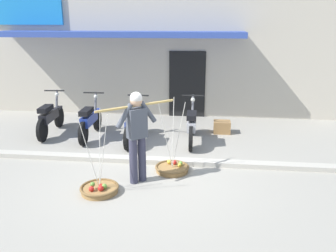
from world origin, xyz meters
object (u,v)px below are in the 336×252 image
(motorcycle_third_in_row, at_px, (134,124))
(motorcycle_end_of_row, at_px, (192,125))
(motorcycle_nearest_shop, at_px, (50,118))
(wooden_crate, at_px, (222,127))
(motorcycle_second_in_row, at_px, (90,120))
(fruit_basket_left_side, at_px, (99,189))
(fruit_vendor, at_px, (137,131))
(fruit_basket_right_side, at_px, (172,168))

(motorcycle_third_in_row, relative_size, motorcycle_end_of_row, 1.00)
(motorcycle_nearest_shop, xyz_separation_m, motorcycle_third_in_row, (2.30, -0.34, 0.00))
(motorcycle_nearest_shop, bearing_deg, wooden_crate, 7.93)
(motorcycle_second_in_row, bearing_deg, motorcycle_nearest_shop, 172.29)
(fruit_basket_left_side, bearing_deg, motorcycle_end_of_row, 62.40)
(motorcycle_end_of_row, distance_m, wooden_crate, 1.18)
(motorcycle_second_in_row, xyz_separation_m, motorcycle_end_of_row, (2.58, -0.08, 0.00))
(fruit_vendor, height_order, motorcycle_second_in_row, fruit_vendor)
(motorcycle_nearest_shop, xyz_separation_m, motorcycle_second_in_row, (1.12, -0.15, 0.00))
(fruit_basket_left_side, distance_m, motorcycle_end_of_row, 3.18)
(motorcycle_second_in_row, relative_size, motorcycle_end_of_row, 1.00)
(fruit_vendor, distance_m, motorcycle_end_of_row, 2.50)
(fruit_basket_right_side, xyz_separation_m, motorcycle_third_in_row, (-1.11, 1.66, 0.38))
(wooden_crate, bearing_deg, motorcycle_end_of_row, -132.10)
(fruit_basket_left_side, relative_size, motorcycle_end_of_row, 0.80)
(motorcycle_nearest_shop, height_order, wooden_crate, motorcycle_nearest_shop)
(fruit_basket_left_side, height_order, motorcycle_nearest_shop, fruit_basket_left_side)
(motorcycle_second_in_row, bearing_deg, motorcycle_third_in_row, -9.09)
(motorcycle_end_of_row, bearing_deg, fruit_basket_right_side, -99.41)
(fruit_vendor, relative_size, motorcycle_third_in_row, 0.93)
(motorcycle_end_of_row, bearing_deg, motorcycle_second_in_row, 178.31)
(fruit_vendor, height_order, motorcycle_end_of_row, fruit_vendor)
(fruit_vendor, relative_size, fruit_basket_right_side, 1.17)
(fruit_basket_right_side, height_order, motorcycle_nearest_shop, fruit_basket_right_side)
(fruit_basket_left_side, bearing_deg, motorcycle_third_in_row, 88.63)
(fruit_vendor, distance_m, motorcycle_nearest_shop, 3.82)
(fruit_vendor, xyz_separation_m, fruit_basket_right_side, (0.59, 0.52, -0.90))
(motorcycle_second_in_row, height_order, wooden_crate, motorcycle_second_in_row)
(motorcycle_nearest_shop, distance_m, motorcycle_second_in_row, 1.13)
(motorcycle_second_in_row, relative_size, wooden_crate, 4.14)
(fruit_basket_left_side, bearing_deg, fruit_vendor, 41.42)
(motorcycle_nearest_shop, distance_m, wooden_crate, 4.52)
(fruit_vendor, xyz_separation_m, motorcycle_second_in_row, (-1.70, 2.36, -0.52))
(fruit_vendor, relative_size, motorcycle_second_in_row, 0.93)
(motorcycle_end_of_row, bearing_deg, wooden_crate, 47.90)
(motorcycle_nearest_shop, bearing_deg, fruit_vendor, -41.70)
(motorcycle_end_of_row, bearing_deg, motorcycle_third_in_row, -175.41)
(fruit_vendor, bearing_deg, motorcycle_end_of_row, 68.94)
(motorcycle_nearest_shop, distance_m, motorcycle_third_in_row, 2.33)
(fruit_basket_right_side, height_order, motorcycle_second_in_row, fruit_basket_right_side)
(fruit_vendor, height_order, wooden_crate, fruit_vendor)
(fruit_basket_left_side, xyz_separation_m, wooden_crate, (2.23, 3.65, 0.08))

